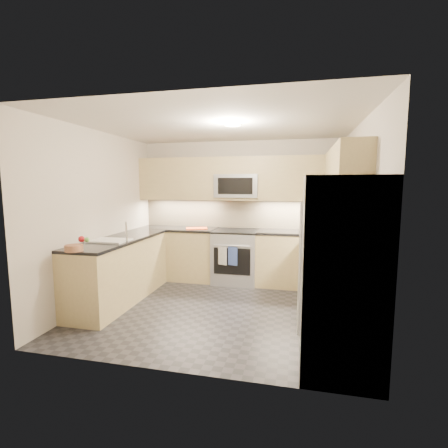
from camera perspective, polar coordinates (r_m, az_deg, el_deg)
floor at (r=4.69m, az=-0.98°, el=-14.60°), size 3.60×3.20×0.00m
ceiling at (r=4.43m, az=-1.05°, el=17.03°), size 3.60×3.20×0.02m
wall_back at (r=5.95m, az=2.67°, el=2.37°), size 3.60×0.02×2.50m
wall_front at (r=2.88m, az=-8.66°, el=-2.60°), size 3.60×0.02×2.50m
wall_left at (r=5.13m, az=-20.95°, el=1.19°), size 0.02×3.20×2.50m
wall_right at (r=4.33m, az=22.78°, el=0.13°), size 0.02×3.20×2.50m
base_cab_back_left at (r=6.07m, az=-8.10°, el=-5.23°), size 1.42×0.60×0.90m
base_cab_back_right at (r=5.68m, az=13.03°, el=-6.18°), size 1.42×0.60×0.90m
base_cab_right at (r=4.59m, az=18.25°, el=-9.51°), size 0.60×1.70×0.90m
base_cab_peninsula at (r=5.11m, az=-17.73°, el=-7.83°), size 0.60×2.00×0.90m
countertop_back_left at (r=5.99m, az=-8.18°, el=-0.83°), size 1.42×0.63×0.04m
countertop_back_right at (r=5.60m, az=13.16°, el=-1.49°), size 1.42×0.63×0.04m
countertop_right at (r=4.49m, az=18.47°, el=-3.73°), size 0.63×1.70×0.04m
countertop_peninsula at (r=5.01m, az=-17.93°, el=-2.62°), size 0.63×2.00×0.04m
upper_cab_back at (r=5.76m, az=2.40°, el=7.95°), size 3.60×0.35×0.75m
upper_cab_right at (r=4.55m, az=20.34°, el=7.80°), size 0.35×1.95×0.75m
backsplash_back at (r=5.95m, az=2.66°, el=1.84°), size 3.60×0.01×0.51m
backsplash_right at (r=4.78m, az=21.77°, el=0.10°), size 0.01×2.30×0.51m
gas_range at (r=5.75m, az=2.06°, el=-5.79°), size 0.76×0.65×0.91m
range_cooktop at (r=5.67m, az=2.08°, el=-1.26°), size 0.76×0.65×0.03m
oven_door_glass at (r=5.44m, az=1.40°, el=-6.60°), size 0.62×0.02×0.45m
oven_handle at (r=5.36m, az=1.37°, el=-3.84°), size 0.60×0.02×0.02m
microwave at (r=5.74m, az=2.34°, el=6.71°), size 0.76×0.40×0.40m
microwave_door at (r=5.53m, az=1.96°, el=6.70°), size 0.60×0.01×0.28m
refrigerator at (r=3.22m, az=19.81°, el=-8.28°), size 0.70×0.90×1.80m
fridge_handle_left at (r=3.01m, az=13.19°, el=-8.13°), size 0.02×0.02×1.20m
fridge_handle_right at (r=3.36m, az=13.16°, el=-6.55°), size 0.02×0.02×1.20m
sink_basin at (r=4.81m, az=-19.43°, el=-3.56°), size 0.52×0.38×0.16m
faucet at (r=4.64m, az=-16.81°, el=-1.32°), size 0.03×0.03×0.28m
utensil_bowl at (r=5.53m, az=19.35°, el=-0.83°), size 0.30×0.30×0.15m
cutting_board at (r=5.82m, az=-4.83°, el=-0.76°), size 0.44×0.37×0.01m
fruit_basket at (r=4.23m, az=-24.89°, el=-3.86°), size 0.27×0.27×0.08m
fruit_apple at (r=4.37m, az=-23.76°, el=-2.44°), size 0.08×0.08×0.08m
fruit_pear at (r=4.30m, az=-22.97°, el=-2.56°), size 0.06×0.06×0.06m
dish_towel_check at (r=5.41m, az=-0.28°, el=-5.58°), size 0.16×0.08×0.31m
dish_towel_blue at (r=5.37m, az=1.54°, el=-5.67°), size 0.16×0.05×0.31m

